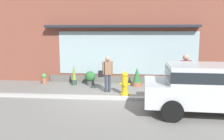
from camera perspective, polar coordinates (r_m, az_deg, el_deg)
name	(u,v)px	position (r m, az deg, el deg)	size (l,w,h in m)	color
ground_plane	(116,98)	(9.42, 0.86, -6.83)	(60.00, 60.00, 0.00)	gray
curb_strip	(115,98)	(9.21, 0.75, -6.81)	(14.00, 0.24, 0.12)	#B2B2AD
storefront	(121,39)	(12.25, 2.22, 7.63)	(14.00, 0.81, 4.68)	brown
fire_hydrant	(125,83)	(9.83, 3.13, -3.27)	(0.43, 0.41, 0.99)	gold
pedestrian_with_handbag	(107,72)	(10.22, -1.22, -0.42)	(0.63, 0.34, 1.57)	#333847
pedestrian_passerby	(185,72)	(9.59, 17.36, -0.57)	(0.48, 0.31, 1.76)	#333847
parked_car_silver	(208,86)	(8.09, 22.40, -3.57)	(4.24, 2.19, 1.58)	silver
potted_plant_by_entrance	(90,78)	(11.76, -5.32, -1.85)	(0.52, 0.52, 0.70)	#4C4C51
potted_plant_doorstep	(74,75)	(11.84, -9.22, -1.20)	(0.27, 0.27, 1.06)	#33473D
potted_plant_corner_tall	(137,77)	(11.48, 6.07, -1.76)	(0.45, 0.45, 0.93)	#9E6042
potted_plant_near_hydrant	(44,78)	(12.51, -16.17, -1.97)	(0.25, 0.25, 0.53)	#9E6042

